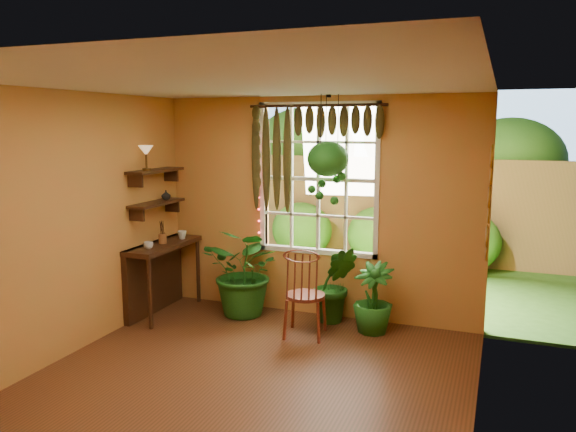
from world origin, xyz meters
name	(u,v)px	position (x,y,z in m)	size (l,w,h in m)	color
floor	(238,392)	(0.00, 0.00, 0.00)	(4.50, 4.50, 0.00)	brown
ceiling	(234,82)	(0.00, 0.00, 2.70)	(4.50, 4.50, 0.00)	silver
wall_back	(317,208)	(0.00, 2.25, 1.35)	(4.00, 4.00, 0.00)	#BD8C40
wall_left	(53,229)	(-2.00, 0.00, 1.35)	(4.50, 4.50, 0.00)	#BD8C40
wall_right	(483,264)	(2.00, 0.00, 1.35)	(4.50, 4.50, 0.00)	#BD8C40
window	(319,179)	(0.00, 2.28, 1.70)	(1.52, 0.10, 1.86)	white
valance_vine	(309,132)	(-0.08, 2.16, 2.28)	(1.70, 0.12, 1.10)	#32180D
string_lights	(259,174)	(-0.76, 2.19, 1.75)	(0.03, 0.03, 1.54)	#FF2633
wall_plates	(489,205)	(1.98, 1.79, 1.55)	(0.04, 0.32, 1.10)	#FFF2D0
counter_ledge	(157,270)	(-1.91, 1.60, 0.55)	(0.40, 1.20, 0.90)	#32180D
shelf_lower	(157,203)	(-1.88, 1.60, 1.40)	(0.25, 0.90, 0.04)	#32180D
shelf_upper	(156,171)	(-1.88, 1.60, 1.80)	(0.25, 0.90, 0.04)	#32180D
backyard	(402,180)	(0.24, 6.87, 1.28)	(14.00, 10.00, 12.00)	#2C5B1A
windsor_chair	(305,307)	(0.11, 1.47, 0.34)	(0.50, 0.52, 1.19)	maroon
potted_plant_left	(247,271)	(-0.80, 1.89, 0.56)	(1.01, 0.88, 1.13)	#134A16
potted_plant_mid	(335,284)	(0.30, 2.05, 0.47)	(0.51, 0.41, 0.93)	#134A16
potted_plant_right	(373,298)	(0.80, 1.87, 0.41)	(0.46, 0.46, 0.81)	#134A16
hanging_basket	(328,162)	(0.19, 2.03, 1.93)	(0.48, 0.48, 1.27)	black
cup_a	(148,245)	(-1.78, 1.26, 0.94)	(0.11, 0.11, 0.09)	silver
cup_b	(182,235)	(-1.72, 1.91, 0.95)	(0.12, 0.12, 0.11)	beige
brush_jar	(162,232)	(-1.80, 1.59, 1.04)	(0.10, 0.10, 0.36)	brown
shelf_vase	(166,195)	(-1.87, 1.80, 1.48)	(0.12, 0.12, 0.12)	#B2AD99
tiffany_lamp	(146,152)	(-1.86, 1.39, 2.04)	(0.18, 0.18, 0.30)	#503717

